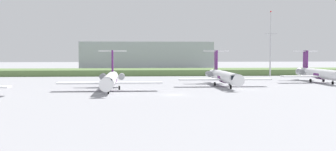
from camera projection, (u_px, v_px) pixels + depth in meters
name	position (u px, v px, depth m)	size (l,w,h in m)	color
ground_plane	(164.00, 84.00, 117.50)	(500.00, 500.00, 0.00)	#939399
grass_berm	(155.00, 72.00, 163.04)	(320.00, 20.00, 2.14)	#597542
regional_jet_second	(110.00, 79.00, 96.75)	(22.81, 31.00, 9.00)	white
regional_jet_third	(224.00, 76.00, 108.96)	(22.81, 31.00, 9.00)	white
regional_jet_fourth	(320.00, 73.00, 122.19)	(22.81, 31.00, 9.00)	white
antenna_mast	(270.00, 49.00, 152.35)	(4.40, 0.50, 22.84)	#B2B2B7
distant_hangar	(146.00, 57.00, 189.50)	(55.46, 21.53, 12.74)	#9EA3AD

